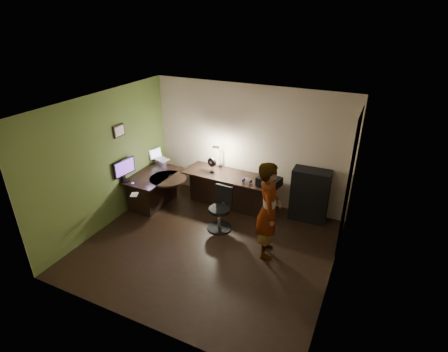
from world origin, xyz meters
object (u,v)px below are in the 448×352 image
at_px(cabinet, 310,195).
at_px(office_chair, 219,210).
at_px(desk_left, 154,190).
at_px(monitor, 124,173).
at_px(desk_right, 230,191).
at_px(person, 268,210).

bearing_deg(cabinet, office_chair, -145.22).
relative_size(desk_left, monitor, 2.38).
distance_m(cabinet, office_chair, 1.92).
relative_size(desk_right, monitor, 3.77).
bearing_deg(cabinet, desk_left, -166.74).
relative_size(monitor, person, 0.30).
relative_size(desk_right, cabinet, 1.81).
height_order(cabinet, monitor, cabinet).
xyz_separation_m(cabinet, monitor, (-3.66, -1.38, 0.36)).
xyz_separation_m(office_chair, person, (1.12, -0.33, 0.46)).
relative_size(desk_right, person, 1.14).
xyz_separation_m(desk_right, office_chair, (0.19, -0.92, 0.06)).
xyz_separation_m(desk_left, person, (2.89, -0.59, 0.54)).
distance_m(desk_left, desk_right, 1.71).
height_order(desk_left, person, person).
xyz_separation_m(cabinet, office_chair, (-1.54, -1.14, -0.12)).
bearing_deg(monitor, desk_left, 63.57).
bearing_deg(desk_left, person, -10.17).
distance_m(cabinet, monitor, 3.93).
height_order(desk_left, office_chair, office_chair).
bearing_deg(cabinet, person, -107.70).
relative_size(cabinet, office_chair, 1.27).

